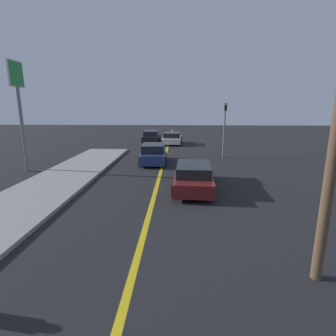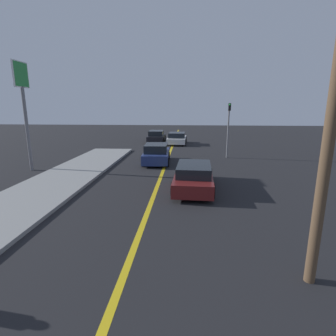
{
  "view_description": "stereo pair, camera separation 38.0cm",
  "coord_description": "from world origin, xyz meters",
  "px_view_note": "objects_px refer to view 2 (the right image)",
  "views": [
    {
      "loc": [
        1.07,
        2.03,
        3.94
      ],
      "look_at": [
        0.6,
        13.93,
        1.14
      ],
      "focal_mm": 28.0,
      "sensor_mm": 36.0,
      "label": 1
    },
    {
      "loc": [
        1.45,
        2.05,
        3.94
      ],
      "look_at": [
        0.6,
        13.93,
        1.14
      ],
      "focal_mm": 28.0,
      "sensor_mm": 36.0,
      "label": 2
    }
  ],
  "objects_px": {
    "car_ahead_center": "(156,154)",
    "roadside_sign": "(23,94)",
    "car_near_right_lane": "(194,176)",
    "utility_pole": "(329,135)",
    "car_parked_left_lot": "(156,136)",
    "car_far_distant": "(177,138)",
    "traffic_light": "(228,125)"
  },
  "relations": [
    {
      "from": "traffic_light",
      "to": "roadside_sign",
      "type": "relative_size",
      "value": 0.64
    },
    {
      "from": "car_ahead_center",
      "to": "traffic_light",
      "type": "height_order",
      "value": "traffic_light"
    },
    {
      "from": "car_parked_left_lot",
      "to": "car_near_right_lane",
      "type": "bearing_deg",
      "value": -77.74
    },
    {
      "from": "car_parked_left_lot",
      "to": "utility_pole",
      "type": "distance_m",
      "value": 25.33
    },
    {
      "from": "car_near_right_lane",
      "to": "roadside_sign",
      "type": "xyz_separation_m",
      "value": [
        -10.16,
        3.13,
        4.05
      ]
    },
    {
      "from": "utility_pole",
      "to": "traffic_light",
      "type": "bearing_deg",
      "value": 88.87
    },
    {
      "from": "car_ahead_center",
      "to": "roadside_sign",
      "type": "height_order",
      "value": "roadside_sign"
    },
    {
      "from": "car_parked_left_lot",
      "to": "traffic_light",
      "type": "xyz_separation_m",
      "value": [
        6.65,
        -9.31,
        1.95
      ]
    },
    {
      "from": "car_ahead_center",
      "to": "utility_pole",
      "type": "relative_size",
      "value": 0.59
    },
    {
      "from": "car_near_right_lane",
      "to": "roadside_sign",
      "type": "distance_m",
      "value": 11.38
    },
    {
      "from": "car_ahead_center",
      "to": "roadside_sign",
      "type": "relative_size",
      "value": 0.61
    },
    {
      "from": "car_ahead_center",
      "to": "traffic_light",
      "type": "xyz_separation_m",
      "value": [
        5.33,
        2.26,
        1.92
      ]
    },
    {
      "from": "roadside_sign",
      "to": "car_parked_left_lot",
      "type": "bearing_deg",
      "value": 66.23
    },
    {
      "from": "car_near_right_lane",
      "to": "car_far_distant",
      "type": "bearing_deg",
      "value": 97.72
    },
    {
      "from": "car_ahead_center",
      "to": "roadside_sign",
      "type": "xyz_separation_m",
      "value": [
        -7.65,
        -2.8,
        4.02
      ]
    },
    {
      "from": "traffic_light",
      "to": "utility_pole",
      "type": "bearing_deg",
      "value": -91.13
    },
    {
      "from": "car_ahead_center",
      "to": "car_parked_left_lot",
      "type": "bearing_deg",
      "value": 94.02
    },
    {
      "from": "car_parked_left_lot",
      "to": "roadside_sign",
      "type": "xyz_separation_m",
      "value": [
        -6.33,
        -14.37,
        4.06
      ]
    },
    {
      "from": "car_ahead_center",
      "to": "utility_pole",
      "type": "bearing_deg",
      "value": -71.0
    },
    {
      "from": "car_near_right_lane",
      "to": "traffic_light",
      "type": "xyz_separation_m",
      "value": [
        2.81,
        8.18,
        1.94
      ]
    },
    {
      "from": "car_parked_left_lot",
      "to": "utility_pole",
      "type": "relative_size",
      "value": 0.59
    },
    {
      "from": "car_parked_left_lot",
      "to": "utility_pole",
      "type": "bearing_deg",
      "value": -75.49
    },
    {
      "from": "car_near_right_lane",
      "to": "car_far_distant",
      "type": "xyz_separation_m",
      "value": [
        -1.42,
        15.74,
        -0.01
      ]
    },
    {
      "from": "car_parked_left_lot",
      "to": "roadside_sign",
      "type": "relative_size",
      "value": 0.61
    },
    {
      "from": "car_near_right_lane",
      "to": "car_parked_left_lot",
      "type": "xyz_separation_m",
      "value": [
        -3.84,
        17.49,
        -0.01
      ]
    },
    {
      "from": "car_ahead_center",
      "to": "utility_pole",
      "type": "xyz_separation_m",
      "value": [
        5.04,
        -12.8,
        2.72
      ]
    },
    {
      "from": "car_far_distant",
      "to": "car_near_right_lane",
      "type": "bearing_deg",
      "value": -83.14
    },
    {
      "from": "roadside_sign",
      "to": "traffic_light",
      "type": "bearing_deg",
      "value": 21.29
    },
    {
      "from": "car_near_right_lane",
      "to": "utility_pole",
      "type": "relative_size",
      "value": 0.69
    },
    {
      "from": "car_ahead_center",
      "to": "car_parked_left_lot",
      "type": "relative_size",
      "value": 1.0
    },
    {
      "from": "car_near_right_lane",
      "to": "roadside_sign",
      "type": "bearing_deg",
      "value": 165.46
    },
    {
      "from": "car_far_distant",
      "to": "car_parked_left_lot",
      "type": "relative_size",
      "value": 1.01
    }
  ]
}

